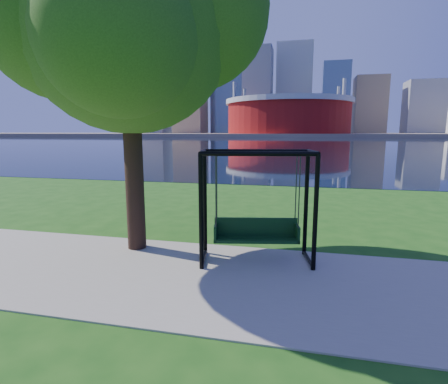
% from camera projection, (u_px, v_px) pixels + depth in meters
% --- Properties ---
extents(ground, '(900.00, 900.00, 0.00)m').
position_uv_depth(ground, '(224.00, 270.00, 7.40)').
color(ground, '#1E5114').
rests_on(ground, ground).
extents(path, '(120.00, 4.00, 0.03)m').
position_uv_depth(path, '(218.00, 279.00, 6.92)').
color(path, '#9E937F').
rests_on(path, ground).
extents(river, '(900.00, 180.00, 0.02)m').
position_uv_depth(river, '(300.00, 142.00, 105.37)').
color(river, black).
rests_on(river, ground).
extents(far_bank, '(900.00, 228.00, 2.00)m').
position_uv_depth(far_bank, '(303.00, 134.00, 301.15)').
color(far_bank, '#937F60').
rests_on(far_bank, ground).
extents(stadium, '(83.00, 83.00, 32.00)m').
position_uv_depth(stadium, '(288.00, 115.00, 232.92)').
color(stadium, maroon).
rests_on(stadium, far_bank).
extents(skyline, '(392.00, 66.00, 96.50)m').
position_uv_depth(skyline, '(300.00, 94.00, 309.05)').
color(skyline, gray).
rests_on(skyline, far_bank).
extents(swing, '(2.60, 1.52, 2.50)m').
position_uv_depth(swing, '(256.00, 209.00, 7.67)').
color(swing, black).
rests_on(swing, ground).
extents(park_tree, '(6.28, 5.67, 7.79)m').
position_uv_depth(park_tree, '(126.00, 19.00, 7.92)').
color(park_tree, black).
rests_on(park_tree, ground).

